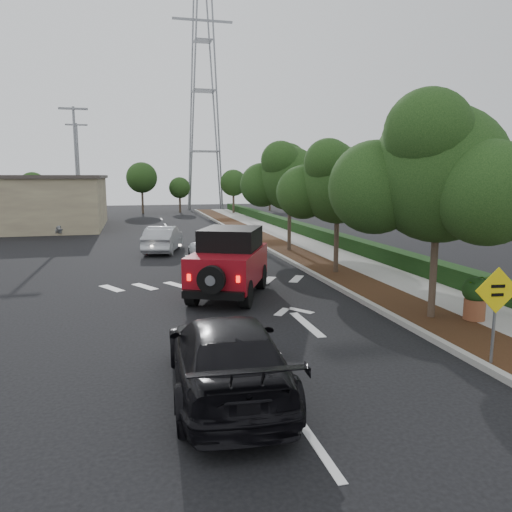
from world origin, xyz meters
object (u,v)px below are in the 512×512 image
object	(u,v)px
black_suv_oncoming	(226,355)
speed_hump_sign	(496,302)
silver_suv_ahead	(223,255)
red_jeep	(230,261)

from	to	relation	value
black_suv_oncoming	speed_hump_sign	size ratio (longest dim) A/B	2.43
silver_suv_ahead	black_suv_oncoming	size ratio (longest dim) A/B	0.97
speed_hump_sign	black_suv_oncoming	bearing A→B (deg)	-175.47
red_jeep	silver_suv_ahead	bearing A→B (deg)	106.96
red_jeep	silver_suv_ahead	distance (m)	4.69
silver_suv_ahead	speed_hump_sign	bearing A→B (deg)	-78.81
black_suv_oncoming	speed_hump_sign	distance (m)	5.85
red_jeep	silver_suv_ahead	world-z (taller)	red_jeep
black_suv_oncoming	speed_hump_sign	xyz separation A→B (m)	(5.80, -0.17, 0.72)
black_suv_oncoming	silver_suv_ahead	bearing A→B (deg)	-96.92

